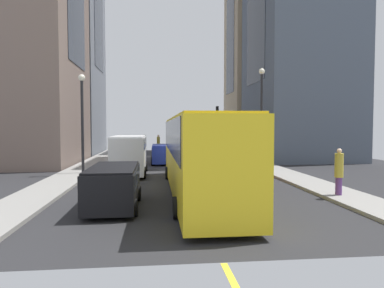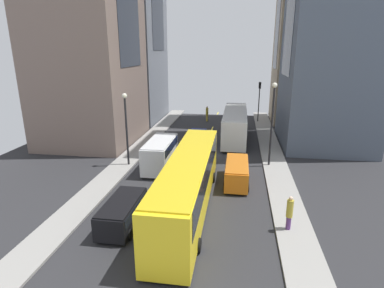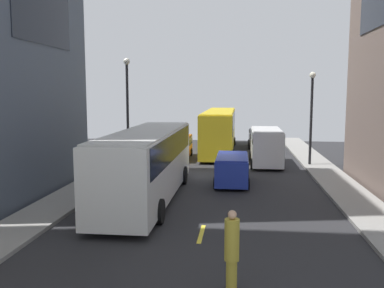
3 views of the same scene
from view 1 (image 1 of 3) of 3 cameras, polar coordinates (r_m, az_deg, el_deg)
ground_plane at (r=27.95m, az=-2.82°, el=-3.67°), size 39.90×39.90×0.00m
sidewalk_west at (r=29.14m, az=10.79°, el=-3.30°), size 2.17×44.00×0.15m
sidewalk_east at (r=28.40m, az=-16.81°, el=-3.53°), size 2.17×44.00×0.15m
lane_stripe_0 at (r=48.86m, az=-4.21°, el=-0.89°), size 0.16×2.00×0.01m
lane_stripe_1 at (r=38.39m, az=-3.71°, el=-1.90°), size 0.16×2.00×0.01m
lane_stripe_2 at (r=27.95m, az=-2.82°, el=-3.65°), size 0.16×2.00×0.01m
lane_stripe_3 at (r=17.58m, az=-0.88°, el=-7.48°), size 0.16×2.00×0.01m
lane_stripe_4 at (r=7.59m, az=6.81°, el=-21.65°), size 0.16×2.00×0.01m
building_west_0 at (r=48.85m, az=11.99°, el=18.92°), size 9.45×8.15×33.52m
city_bus_white at (r=33.90m, az=1.68°, el=0.87°), size 2.80×11.71×3.35m
streetcar_yellow at (r=16.45m, az=0.74°, el=-0.76°), size 2.70×14.62×3.59m
delivery_van_white at (r=23.19m, az=-10.23°, el=-1.28°), size 2.25×5.50×2.58m
car_black_0 at (r=13.84m, az=-12.74°, el=-6.35°), size 1.97×4.24×1.63m
car_blue_1 at (r=29.73m, az=-4.87°, el=-1.43°), size 1.93×4.10×1.63m
car_orange_2 at (r=21.54m, az=7.37°, el=-2.90°), size 1.90×4.76×1.72m
pedestrian_crossing_mid at (r=16.64m, az=22.97°, el=-4.02°), size 0.37×0.37×2.06m
pedestrian_crossing_near at (r=42.68m, az=-5.54°, el=0.12°), size 0.38×0.38×2.19m
traffic_light_near_corner at (r=43.73m, az=4.15°, el=3.99°), size 0.32×0.44×5.60m
streetlamp_near at (r=23.76m, az=-17.57°, el=5.03°), size 0.44×0.44×6.41m
streetlamp_far at (r=26.30m, az=11.35°, el=5.93°), size 0.44×0.44×7.31m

